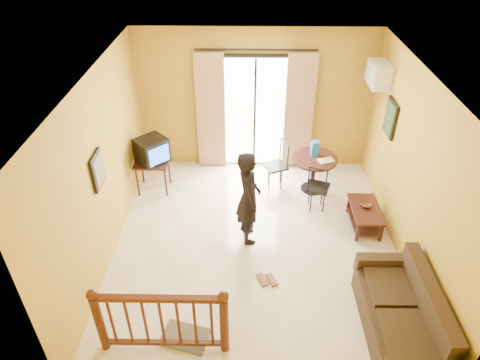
{
  "coord_description": "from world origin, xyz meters",
  "views": [
    {
      "loc": [
        -0.16,
        -5.13,
        4.79
      ],
      "look_at": [
        -0.25,
        0.2,
        1.13
      ],
      "focal_mm": 32.0,
      "sensor_mm": 36.0,
      "label": 1
    }
  ],
  "objects_px": {
    "television": "(152,150)",
    "coffee_table": "(365,214)",
    "sofa": "(403,316)",
    "standing_person": "(249,198)",
    "dining_table": "(314,165)"
  },
  "relations": [
    {
      "from": "television",
      "to": "coffee_table",
      "type": "xyz_separation_m",
      "value": [
        3.72,
        -1.02,
        -0.6
      ]
    },
    {
      "from": "sofa",
      "to": "standing_person",
      "type": "xyz_separation_m",
      "value": [
        -1.97,
        1.79,
        0.5
      ]
    },
    {
      "from": "dining_table",
      "to": "sofa",
      "type": "distance_m",
      "value": 3.27
    },
    {
      "from": "dining_table",
      "to": "coffee_table",
      "type": "xyz_separation_m",
      "value": [
        0.75,
        -1.07,
        -0.3
      ]
    },
    {
      "from": "coffee_table",
      "to": "standing_person",
      "type": "bearing_deg",
      "value": -170.74
    },
    {
      "from": "television",
      "to": "dining_table",
      "type": "relative_size",
      "value": 0.82
    },
    {
      "from": "television",
      "to": "dining_table",
      "type": "xyz_separation_m",
      "value": [
        2.97,
        0.05,
        -0.31
      ]
    },
    {
      "from": "television",
      "to": "standing_person",
      "type": "xyz_separation_m",
      "value": [
        1.75,
        -1.34,
        -0.05
      ]
    },
    {
      "from": "television",
      "to": "dining_table",
      "type": "bearing_deg",
      "value": -42.71
    },
    {
      "from": "sofa",
      "to": "dining_table",
      "type": "bearing_deg",
      "value": 103.24
    },
    {
      "from": "standing_person",
      "to": "television",
      "type": "bearing_deg",
      "value": 42.58
    },
    {
      "from": "coffee_table",
      "to": "sofa",
      "type": "relative_size",
      "value": 0.49
    },
    {
      "from": "television",
      "to": "sofa",
      "type": "distance_m",
      "value": 4.89
    },
    {
      "from": "dining_table",
      "to": "sofa",
      "type": "height_order",
      "value": "sofa"
    },
    {
      "from": "dining_table",
      "to": "standing_person",
      "type": "bearing_deg",
      "value": -131.21
    }
  ]
}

